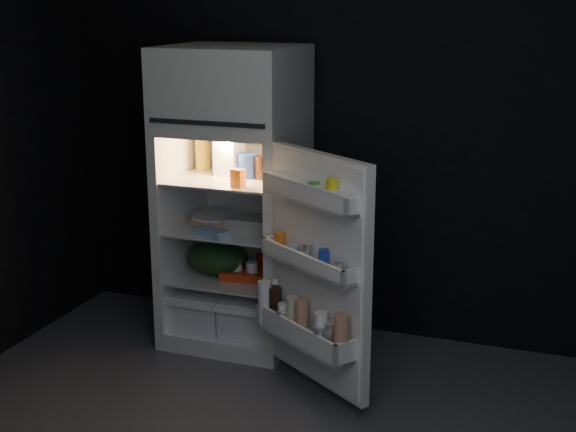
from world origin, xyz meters
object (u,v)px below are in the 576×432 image
at_px(milk_jug, 230,155).
at_px(yogurt_tray, 246,275).
at_px(fridge_door, 314,275).
at_px(refrigerator, 235,187).
at_px(egg_carton, 250,225).

height_order(milk_jug, yogurt_tray, milk_jug).
bearing_deg(milk_jug, fridge_door, -30.00).
height_order(fridge_door, yogurt_tray, fridge_door).
height_order(refrigerator, milk_jug, refrigerator).
bearing_deg(egg_carton, milk_jug, 151.33).
bearing_deg(yogurt_tray, egg_carton, 16.62).
bearing_deg(refrigerator, egg_carton, -37.92).
distance_m(refrigerator, milk_jug, 0.19).
height_order(egg_carton, yogurt_tray, egg_carton).
bearing_deg(milk_jug, yogurt_tray, -28.47).
height_order(refrigerator, yogurt_tray, refrigerator).
bearing_deg(milk_jug, egg_carton, -20.96).
height_order(fridge_door, milk_jug, fridge_door).
bearing_deg(yogurt_tray, refrigerator, 127.38).
relative_size(milk_jug, yogurt_tray, 0.83).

